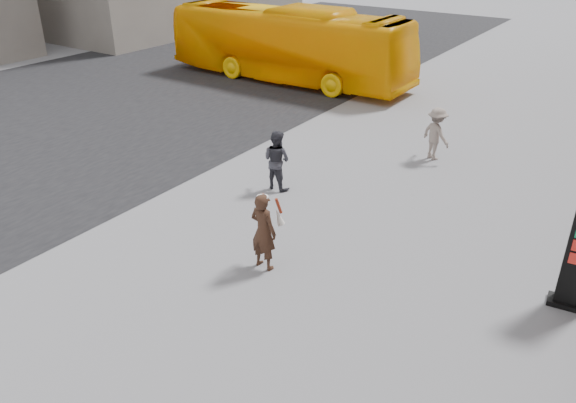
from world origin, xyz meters
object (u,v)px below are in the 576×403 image
Objects in this scene: bus at (288,44)px; pedestrian_b at (436,134)px; woman at (264,230)px; pedestrian_a at (277,160)px.

bus is 7.21× the size of pedestrian_b.
woman is 0.15× the size of bus.
woman is 1.05× the size of pedestrian_a.
pedestrian_b is (8.79, -5.09, -0.79)m from bus.
pedestrian_a is at bearing -54.90° from woman.
woman is at bearing 111.76° from pedestrian_b.
bus reaches higher than pedestrian_a.
woman is at bearing -147.12° from bus.
pedestrian_a is at bearing -146.76° from bus.
woman reaches higher than pedestrian_a.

